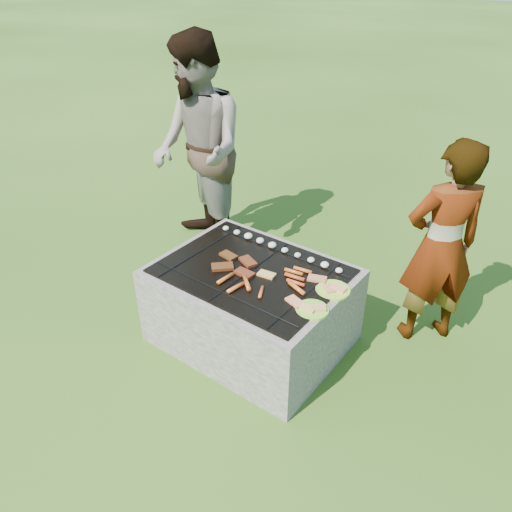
{
  "coord_description": "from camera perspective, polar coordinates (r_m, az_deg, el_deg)",
  "views": [
    {
      "loc": [
        1.74,
        -2.27,
        2.5
      ],
      "look_at": [
        0.0,
        0.05,
        0.7
      ],
      "focal_mm": 35.0,
      "sensor_mm": 36.0,
      "label": 1
    }
  ],
  "objects": [
    {
      "name": "pork_slabs",
      "position": [
        3.47,
        -2.41,
        -0.97
      ],
      "size": [
        0.37,
        0.31,
        0.02
      ],
      "color": "brown",
      "rests_on": "fire_pit"
    },
    {
      "name": "plate_near",
      "position": [
        3.09,
        6.45,
        -6.07
      ],
      "size": [
        0.21,
        0.21,
        0.03
      ],
      "color": "#CEFF3C",
      "rests_on": "fire_pit"
    },
    {
      "name": "lawn",
      "position": [
        3.8,
        -0.46,
        -9.33
      ],
      "size": [
        60.0,
        60.0,
        0.0
      ],
      "primitive_type": "plane",
      "color": "#254611",
      "rests_on": "ground"
    },
    {
      "name": "plate_far",
      "position": [
        3.28,
        8.79,
        -3.82
      ],
      "size": [
        0.3,
        0.3,
        0.03
      ],
      "color": "#CBE737",
      "rests_on": "fire_pit"
    },
    {
      "name": "cook",
      "position": [
        3.63,
        20.4,
        1.04
      ],
      "size": [
        0.65,
        0.65,
        1.52
      ],
      "primitive_type": "imported",
      "rotation": [
        0.0,
        0.0,
        3.94
      ],
      "color": "gray",
      "rests_on": "ground"
    },
    {
      "name": "mushrooms",
      "position": [
        3.65,
        2.38,
        1.05
      ],
      "size": [
        1.05,
        0.06,
        0.04
      ],
      "color": "#E9E3C6",
      "rests_on": "fire_pit"
    },
    {
      "name": "fire_pit",
      "position": [
        3.62,
        -0.48,
        -5.97
      ],
      "size": [
        1.3,
        1.0,
        0.62
      ],
      "color": "#9D968B",
      "rests_on": "ground"
    },
    {
      "name": "bystander",
      "position": [
        4.49,
        -6.63,
        11.87
      ],
      "size": [
        1.2,
        1.13,
        1.96
      ],
      "primitive_type": "imported",
      "rotation": [
        0.0,
        0.0,
        -0.53
      ],
      "color": "#9F9684",
      "rests_on": "ground"
    },
    {
      "name": "bread_on_grate",
      "position": [
        3.28,
        4.36,
        -3.28
      ],
      "size": [
        0.45,
        0.41,
        0.02
      ],
      "color": "#EAC277",
      "rests_on": "fire_pit"
    },
    {
      "name": "sausages",
      "position": [
        3.29,
        1.69,
        -2.9
      ],
      "size": [
        0.54,
        0.53,
        0.03
      ],
      "color": "orange",
      "rests_on": "fire_pit"
    }
  ]
}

